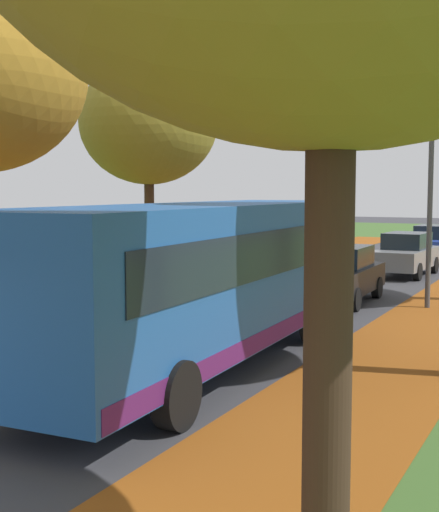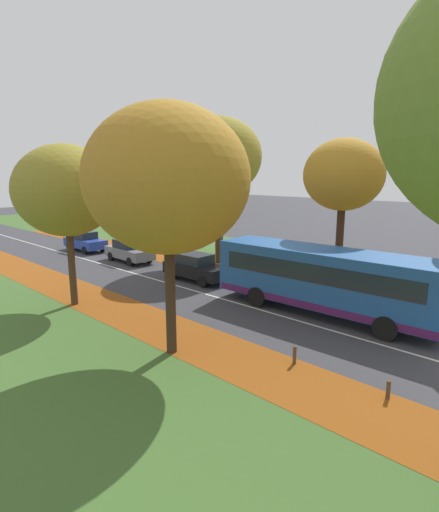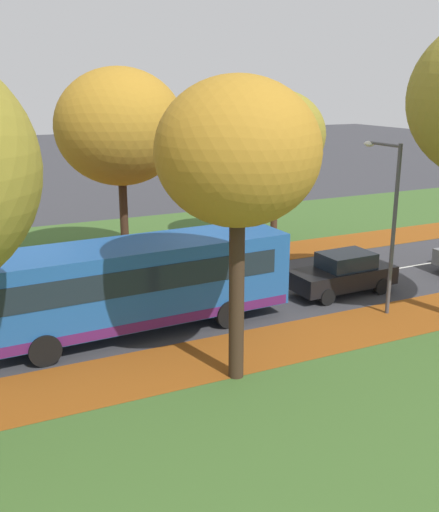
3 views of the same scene
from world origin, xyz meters
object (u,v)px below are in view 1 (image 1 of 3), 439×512
object	(u,v)px
streetlamp_right	(418,171)
tree_left_mid	(149,122)
car_black_lead	(340,274)
bus	(202,275)
car_blue_third_in_line	(433,243)
car_grey_following	(406,254)

from	to	relation	value
streetlamp_right	tree_left_mid	bearing A→B (deg)	174.05
streetlamp_right	car_black_lead	world-z (taller)	streetlamp_right
bus	car_blue_third_in_line	world-z (taller)	bus
tree_left_mid	streetlamp_right	size ratio (longest dim) A/B	1.28
tree_left_mid	bus	distance (m)	12.57
streetlamp_right	car_black_lead	distance (m)	3.61
tree_left_mid	car_grey_following	bearing A→B (deg)	39.99
streetlamp_right	bus	world-z (taller)	streetlamp_right
car_blue_third_in_line	car_black_lead	bearing A→B (deg)	-90.57
bus	car_blue_third_in_line	distance (m)	22.01
bus	car_black_lead	distance (m)	8.49
streetlamp_right	car_grey_following	xyz separation A→B (m)	(-1.84, 7.21, -2.92)
car_black_lead	bus	bearing A→B (deg)	-89.67
bus	car_blue_third_in_line	xyz separation A→B (m)	(0.09, 21.99, -0.89)
tree_left_mid	car_black_lead	xyz separation A→B (m)	(7.18, -1.11, -4.71)
bus	car_grey_following	xyz separation A→B (m)	(0.22, 15.80, -0.89)
streetlamp_right	car_grey_following	bearing A→B (deg)	104.34
tree_left_mid	car_black_lead	world-z (taller)	tree_left_mid
bus	car_grey_following	size ratio (longest dim) A/B	2.46
tree_left_mid	car_blue_third_in_line	bearing A→B (deg)	59.55
streetlamp_right	car_blue_third_in_line	bearing A→B (deg)	98.38
streetlamp_right	bus	size ratio (longest dim) A/B	0.57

